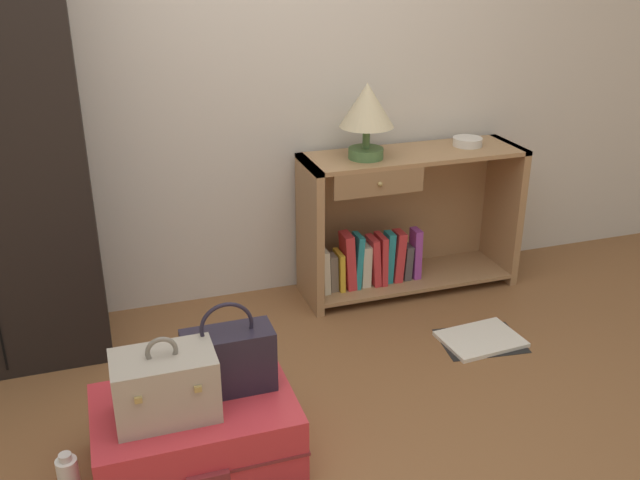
% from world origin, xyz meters
% --- Properties ---
extents(ground_plane, '(9.00, 9.00, 0.00)m').
position_xyz_m(ground_plane, '(0.00, 0.00, 0.00)').
color(ground_plane, brown).
extents(back_wall, '(6.40, 0.10, 2.60)m').
position_xyz_m(back_wall, '(0.00, 1.50, 1.30)').
color(back_wall, beige).
rests_on(back_wall, ground_plane).
extents(bookshelf, '(1.14, 0.37, 0.75)m').
position_xyz_m(bookshelf, '(0.87, 1.26, 0.36)').
color(bookshelf, '#A37A51').
rests_on(bookshelf, ground_plane).
extents(table_lamp, '(0.26, 0.26, 0.36)m').
position_xyz_m(table_lamp, '(0.65, 1.23, 0.98)').
color(table_lamp, '#4C7542').
rests_on(table_lamp, bookshelf).
extents(bowl, '(0.15, 0.15, 0.04)m').
position_xyz_m(bowl, '(1.23, 1.27, 0.77)').
color(bowl, silver).
rests_on(bowl, bookshelf).
extents(suitcase_large, '(0.70, 0.49, 0.26)m').
position_xyz_m(suitcase_large, '(-0.38, 0.21, 0.13)').
color(suitcase_large, '#D1333D').
rests_on(suitcase_large, ground_plane).
extents(train_case, '(0.34, 0.22, 0.30)m').
position_xyz_m(train_case, '(-0.47, 0.17, 0.37)').
color(train_case, '#A89E8E').
rests_on(train_case, suitcase_large).
extents(handbag, '(0.32, 0.14, 0.34)m').
position_xyz_m(handbag, '(-0.24, 0.26, 0.38)').
color(handbag, '#231E2D').
rests_on(handbag, suitcase_large).
extents(bottle, '(0.07, 0.07, 0.19)m').
position_xyz_m(bottle, '(-0.82, 0.16, 0.09)').
color(bottle, white).
rests_on(bottle, ground_plane).
extents(open_book_on_floor, '(0.41, 0.33, 0.02)m').
position_xyz_m(open_book_on_floor, '(1.00, 0.62, 0.01)').
color(open_book_on_floor, white).
rests_on(open_book_on_floor, ground_plane).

